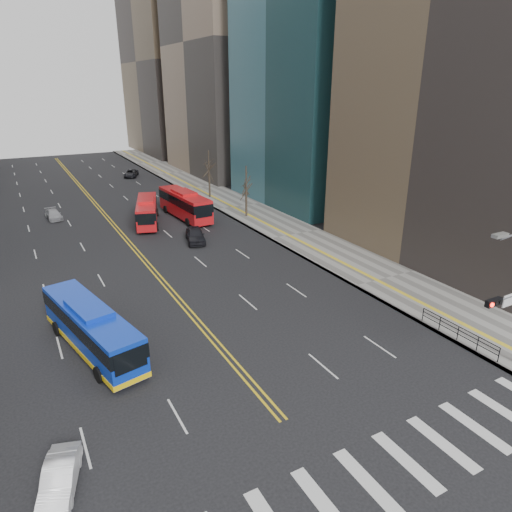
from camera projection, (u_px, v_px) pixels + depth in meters
ground at (346, 492)px, 19.38m from camera, size 220.00×220.00×0.00m
sidewalk_right at (239, 206)px, 64.13m from camera, size 7.00×130.00×0.15m
crosswalk at (346, 492)px, 19.38m from camera, size 26.70×4.00×0.01m
centerline at (97, 206)px, 64.54m from camera, size 0.55×100.00×0.01m
office_towers at (61, 28)px, 67.19m from camera, size 83.00×134.00×58.00m
pedestrian_railing at (458, 331)px, 30.41m from camera, size 0.06×6.06×1.02m
street_trees at (54, 213)px, 42.81m from camera, size 35.20×47.20×7.60m
blue_bus at (91, 327)px, 29.14m from camera, size 4.65×11.24×3.23m
red_bus_near at (147, 210)px, 55.94m from camera, size 5.11×10.09×3.16m
red_bus_far at (185, 203)px, 58.26m from camera, size 3.33×11.30×3.54m
car_white at (60, 478)px, 19.36m from camera, size 2.31×3.91×1.22m
car_dark_mid at (195, 235)px, 49.73m from camera, size 3.01×4.97×1.58m
car_silver at (54, 215)px, 58.18m from camera, size 2.00×4.20×1.18m
car_dark_far at (131, 173)px, 84.46m from camera, size 3.81×5.14×1.30m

